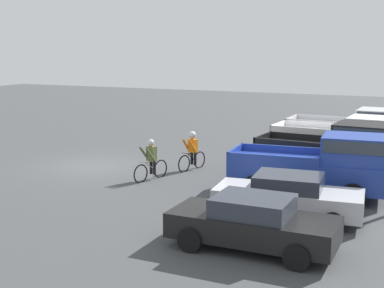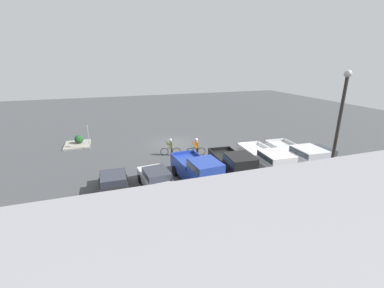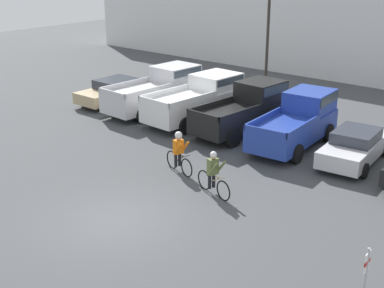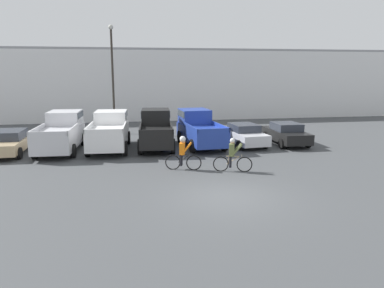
% 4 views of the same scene
% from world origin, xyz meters
% --- Properties ---
extents(ground_plane, '(80.00, 80.00, 0.00)m').
position_xyz_m(ground_plane, '(0.00, 0.00, 0.00)').
color(ground_plane, '#424447').
extents(sedan_0, '(2.04, 4.65, 1.36)m').
position_xyz_m(sedan_0, '(-10.32, 9.40, 0.69)').
color(sedan_0, tan).
rests_on(sedan_0, ground_plane).
extents(pickup_truck_0, '(2.45, 5.67, 2.22)m').
position_xyz_m(pickup_truck_0, '(-7.50, 9.95, 1.14)').
color(pickup_truck_0, silver).
rests_on(pickup_truck_0, ground_plane).
extents(pickup_truck_1, '(2.55, 5.57, 2.18)m').
position_xyz_m(pickup_truck_1, '(-4.70, 9.91, 1.14)').
color(pickup_truck_1, white).
rests_on(pickup_truck_1, ground_plane).
extents(pickup_truck_2, '(2.40, 5.20, 2.26)m').
position_xyz_m(pickup_truck_2, '(-1.89, 9.94, 1.17)').
color(pickup_truck_2, black).
rests_on(pickup_truck_2, ground_plane).
extents(pickup_truck_3, '(2.49, 5.37, 2.20)m').
position_xyz_m(pickup_truck_3, '(0.84, 9.96, 1.13)').
color(pickup_truck_3, '#233D9E').
rests_on(pickup_truck_3, ground_plane).
extents(sedan_1, '(2.22, 4.50, 1.36)m').
position_xyz_m(sedan_1, '(3.68, 9.54, 0.69)').
color(sedan_1, silver).
rests_on(sedan_1, ground_plane).
extents(sedan_2, '(1.93, 4.25, 1.39)m').
position_xyz_m(sedan_2, '(6.48, 9.36, 0.70)').
color(sedan_2, black).
rests_on(sedan_2, ground_plane).
extents(cyclist_0, '(1.81, 0.60, 1.63)m').
position_xyz_m(cyclist_0, '(1.19, 3.48, 0.80)').
color(cyclist_0, black).
rests_on(cyclist_0, ground_plane).
extents(cyclist_1, '(1.71, 0.57, 1.67)m').
position_xyz_m(cyclist_1, '(-1.06, 4.21, 0.86)').
color(cyclist_1, black).
rests_on(cyclist_1, ground_plane).
extents(fire_lane_sign, '(0.06, 0.30, 2.51)m').
position_xyz_m(fire_lane_sign, '(8.35, -0.66, 1.51)').
color(fire_lane_sign, '#9E9EA3').
rests_on(fire_lane_sign, ground_plane).
extents(lamppost, '(0.36, 0.36, 7.96)m').
position_xyz_m(lamppost, '(-4.56, 15.71, 4.59)').
color(lamppost, '#2D2823').
rests_on(lamppost, ground_plane).
extents(curb_island, '(2.49, 2.93, 0.15)m').
position_xyz_m(curb_island, '(9.62, -2.45, 0.07)').
color(curb_island, gray).
rests_on(curb_island, ground_plane).
extents(shrub, '(0.88, 0.88, 0.88)m').
position_xyz_m(shrub, '(9.45, -2.65, 0.59)').
color(shrub, '#1E4C23').
rests_on(shrub, curb_island).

